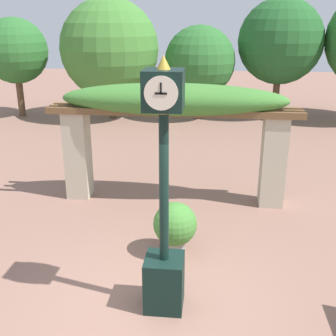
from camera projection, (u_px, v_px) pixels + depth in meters
ground_plane at (147, 306)px, 6.23m from camera, size 60.00×60.00×0.00m
pedestal_clock at (164, 218)px, 5.77m from camera, size 0.55×0.55×3.61m
pergola at (173, 113)px, 9.20m from camera, size 5.58×1.12×2.71m
potted_plant_near_left at (175, 226)px, 7.42m from camera, size 0.78×0.78×0.99m
tree_line at (220, 46)px, 16.91m from camera, size 17.80×4.77×5.20m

